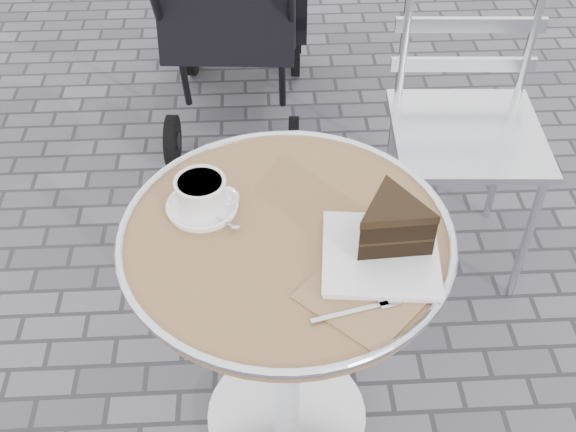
{
  "coord_description": "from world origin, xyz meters",
  "views": [
    {
      "loc": [
        -0.05,
        -1.08,
        1.8
      ],
      "look_at": [
        0.0,
        0.0,
        0.78
      ],
      "focal_mm": 45.0,
      "sensor_mm": 36.0,
      "label": 1
    }
  ],
  "objects_px": {
    "cake_plate_set": "(390,232)",
    "bistro_chair": "(467,86)",
    "cafe_table": "(286,285)",
    "cappuccino_set": "(202,197)"
  },
  "relations": [
    {
      "from": "cappuccino_set",
      "to": "bistro_chair",
      "type": "distance_m",
      "value": 1.0
    },
    {
      "from": "cafe_table",
      "to": "cappuccino_set",
      "type": "distance_m",
      "value": 0.28
    },
    {
      "from": "cappuccino_set",
      "to": "cafe_table",
      "type": "bearing_deg",
      "value": -15.23
    },
    {
      "from": "cafe_table",
      "to": "cake_plate_set",
      "type": "xyz_separation_m",
      "value": [
        0.2,
        -0.06,
        0.22
      ]
    },
    {
      "from": "cafe_table",
      "to": "cappuccino_set",
      "type": "xyz_separation_m",
      "value": [
        -0.18,
        0.09,
        0.2
      ]
    },
    {
      "from": "cake_plate_set",
      "to": "cafe_table",
      "type": "bearing_deg",
      "value": 168.61
    },
    {
      "from": "cake_plate_set",
      "to": "bistro_chair",
      "type": "bearing_deg",
      "value": 70.75
    },
    {
      "from": "bistro_chair",
      "to": "cafe_table",
      "type": "bearing_deg",
      "value": -125.54
    },
    {
      "from": "cake_plate_set",
      "to": "bistro_chair",
      "type": "relative_size",
      "value": 0.39
    },
    {
      "from": "cafe_table",
      "to": "cake_plate_set",
      "type": "distance_m",
      "value": 0.31
    }
  ]
}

